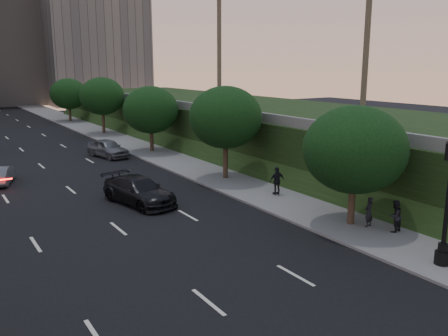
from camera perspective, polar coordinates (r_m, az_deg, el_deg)
road_surface at (r=39.78m, az=-20.53°, el=-0.29°), size 16.00×140.00×0.02m
sidewalk_right at (r=42.94m, az=-7.09°, el=1.38°), size 4.50×140.00×0.15m
embankment at (r=47.20m, az=6.96°, el=4.75°), size 18.00×90.00×4.00m
parapet_wall at (r=42.09m, az=-2.03°, el=7.13°), size 0.35×90.00×0.70m
office_block_right at (r=109.32m, az=-16.14°, el=17.06°), size 20.00×22.00×36.00m
tree_right_a at (r=24.54m, az=15.45°, el=2.14°), size 5.20×5.20×6.24m
tree_right_b at (r=33.62m, az=0.18°, el=6.10°), size 5.20×5.20×6.74m
tree_right_c at (r=45.11m, az=-8.81°, el=6.93°), size 5.20×5.20×6.24m
tree_right_d at (r=58.14m, az=-14.46°, el=8.36°), size 5.20×5.20×6.74m
tree_right_e at (r=72.55m, az=-18.19°, el=8.47°), size 5.20×5.20×6.24m
street_lamp at (r=21.02m, az=25.28°, el=-4.17°), size 0.64×0.64×5.62m
sedan_mid_left at (r=36.54m, az=-25.30°, el=-0.75°), size 2.52×4.13×1.29m
sedan_near_right at (r=28.76m, az=-10.20°, el=-2.71°), size 3.35×5.89×1.61m
sedan_far_right at (r=43.83m, az=-13.79°, el=2.32°), size 2.93×5.07×1.62m
pedestrian_a at (r=25.02m, az=17.02°, el=-5.08°), size 0.62×0.47×1.54m
pedestrian_b at (r=24.66m, az=19.87°, el=-5.46°), size 0.85×0.70×1.60m
pedestrian_c at (r=29.94m, az=6.40°, el=-1.52°), size 1.09×0.56×1.78m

